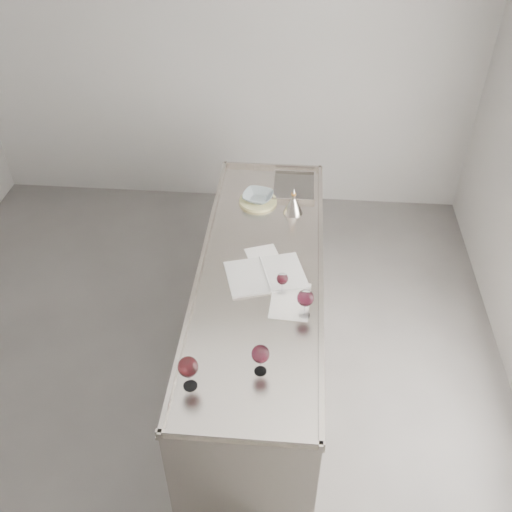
# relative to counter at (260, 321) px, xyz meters

# --- Properties ---
(room_shell) EXTENTS (4.54, 5.04, 2.84)m
(room_shell) POSITION_rel_counter_xyz_m (-0.50, -0.30, 0.93)
(room_shell) COLOR #4F4C4A
(room_shell) RESTS_ON ground
(counter) EXTENTS (0.77, 2.42, 0.97)m
(counter) POSITION_rel_counter_xyz_m (0.00, 0.00, 0.00)
(counter) COLOR #9E958E
(counter) RESTS_ON ground
(wine_glass_left) EXTENTS (0.10, 0.10, 0.20)m
(wine_glass_left) POSITION_rel_counter_xyz_m (-0.28, -0.91, 0.61)
(wine_glass_left) COLOR white
(wine_glass_left) RESTS_ON counter
(wine_glass_middle) EXTENTS (0.09, 0.09, 0.18)m
(wine_glass_middle) POSITION_rel_counter_xyz_m (0.06, -0.79, 0.59)
(wine_glass_middle) COLOR white
(wine_glass_middle) RESTS_ON counter
(wine_glass_right) EXTENTS (0.09, 0.09, 0.18)m
(wine_glass_right) POSITION_rel_counter_xyz_m (0.27, -0.38, 0.60)
(wine_glass_right) COLOR white
(wine_glass_right) RESTS_ON counter
(wine_glass_small) EXTENTS (0.07, 0.07, 0.14)m
(wine_glass_small) POSITION_rel_counter_xyz_m (0.14, -0.20, 0.57)
(wine_glass_small) COLOR white
(wine_glass_small) RESTS_ON counter
(notebook) EXTENTS (0.53, 0.44, 0.02)m
(notebook) POSITION_rel_counter_xyz_m (0.04, -0.06, 0.47)
(notebook) COLOR white
(notebook) RESTS_ON counter
(loose_paper_top) EXTENTS (0.24, 0.33, 0.00)m
(loose_paper_top) POSITION_rel_counter_xyz_m (0.19, -0.27, 0.47)
(loose_paper_top) COLOR white
(loose_paper_top) RESTS_ON counter
(loose_paper_under) EXTENTS (0.28, 0.33, 0.00)m
(loose_paper_under) POSITION_rel_counter_xyz_m (0.02, 0.08, 0.47)
(loose_paper_under) COLOR white
(loose_paper_under) RESTS_ON counter
(trivet) EXTENTS (0.30, 0.30, 0.02)m
(trivet) POSITION_rel_counter_xyz_m (-0.07, 0.71, 0.48)
(trivet) COLOR beige
(trivet) RESTS_ON counter
(ceramic_bowl) EXTENTS (0.25, 0.25, 0.05)m
(ceramic_bowl) POSITION_rel_counter_xyz_m (-0.07, 0.71, 0.51)
(ceramic_bowl) COLOR #8A9AA0
(ceramic_bowl) RESTS_ON trivet
(wine_funnel) EXTENTS (0.14, 0.14, 0.20)m
(wine_funnel) POSITION_rel_counter_xyz_m (0.18, 0.60, 0.53)
(wine_funnel) COLOR gray
(wine_funnel) RESTS_ON counter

